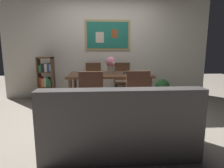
# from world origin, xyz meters

# --- Properties ---
(ground_plane) EXTENTS (12.00, 12.00, 0.00)m
(ground_plane) POSITION_xyz_m (0.00, 0.00, 0.00)
(ground_plane) COLOR gray
(wall_back_with_painting) EXTENTS (5.20, 0.14, 2.60)m
(wall_back_with_painting) POSITION_xyz_m (0.00, 1.71, 1.31)
(wall_back_with_painting) COLOR silver
(wall_back_with_painting) RESTS_ON ground_plane
(dining_table) EXTENTS (1.66, 0.90, 0.75)m
(dining_table) POSITION_xyz_m (-0.01, 0.60, 0.66)
(dining_table) COLOR brown
(dining_table) RESTS_ON ground_plane
(dining_chair_near_right) EXTENTS (0.40, 0.41, 0.91)m
(dining_chair_near_right) POSITION_xyz_m (0.39, -0.21, 0.54)
(dining_chair_near_right) COLOR brown
(dining_chair_near_right) RESTS_ON ground_plane
(dining_chair_near_left) EXTENTS (0.40, 0.41, 0.91)m
(dining_chair_near_left) POSITION_xyz_m (-0.36, -0.23, 0.54)
(dining_chair_near_left) COLOR brown
(dining_chair_near_left) RESTS_ON ground_plane
(dining_chair_far_right) EXTENTS (0.40, 0.41, 0.91)m
(dining_chair_far_right) POSITION_xyz_m (0.36, 1.40, 0.54)
(dining_chair_far_right) COLOR brown
(dining_chair_far_right) RESTS_ON ground_plane
(dining_chair_far_left) EXTENTS (0.40, 0.41, 0.91)m
(dining_chair_far_left) POSITION_xyz_m (-0.37, 1.43, 0.54)
(dining_chair_far_left) COLOR brown
(dining_chair_far_left) RESTS_ON ground_plane
(leather_couch) EXTENTS (1.80, 0.84, 0.84)m
(leather_couch) POSITION_xyz_m (-0.00, -1.09, 0.31)
(leather_couch) COLOR #514C4C
(leather_couch) RESTS_ON ground_plane
(bookshelf) EXTENTS (0.36, 0.28, 1.06)m
(bookshelf) POSITION_xyz_m (-1.49, 1.34, 0.50)
(bookshelf) COLOR brown
(bookshelf) RESTS_ON ground_plane
(potted_ivy) EXTENTS (0.35, 0.35, 0.56)m
(potted_ivy) POSITION_xyz_m (1.37, 1.37, 0.26)
(potted_ivy) COLOR brown
(potted_ivy) RESTS_ON ground_plane
(flower_vase) EXTENTS (0.21, 0.21, 0.34)m
(flower_vase) POSITION_xyz_m (0.01, 0.65, 0.96)
(flower_vase) COLOR tan
(flower_vase) RESTS_ON dining_table
(tv_remote) EXTENTS (0.09, 0.16, 0.02)m
(tv_remote) POSITION_xyz_m (0.31, 0.66, 0.76)
(tv_remote) COLOR black
(tv_remote) RESTS_ON dining_table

